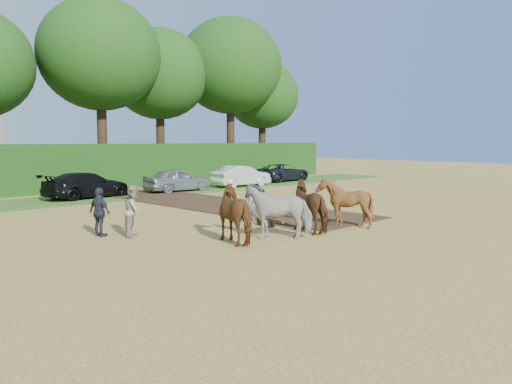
{
  "coord_description": "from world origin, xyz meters",
  "views": [
    {
      "loc": [
        -14.64,
        -12.0,
        3.19
      ],
      "look_at": [
        -2.35,
        0.36,
        1.4
      ],
      "focal_mm": 35.0,
      "sensor_mm": 36.0,
      "label": 1
    }
  ],
  "objects_px": {
    "plough_team": "(295,208)",
    "parked_cars": "(159,181)",
    "spectator_far": "(100,212)",
    "spectator_near": "(134,211)"
  },
  "relations": [
    {
      "from": "plough_team",
      "to": "parked_cars",
      "type": "xyz_separation_m",
      "value": [
        4.51,
        14.96,
        -0.19
      ]
    },
    {
      "from": "spectator_far",
      "to": "spectator_near",
      "type": "bearing_deg",
      "value": -143.89
    },
    {
      "from": "spectator_far",
      "to": "parked_cars",
      "type": "distance_m",
      "value": 14.3
    },
    {
      "from": "spectator_near",
      "to": "parked_cars",
      "type": "xyz_separation_m",
      "value": [
        8.7,
        11.47,
        -0.15
      ]
    },
    {
      "from": "spectator_near",
      "to": "parked_cars",
      "type": "height_order",
      "value": "spectator_near"
    },
    {
      "from": "spectator_far",
      "to": "plough_team",
      "type": "distance_m",
      "value": 6.58
    },
    {
      "from": "spectator_far",
      "to": "plough_team",
      "type": "xyz_separation_m",
      "value": [
        5.0,
        -4.27,
        0.09
      ]
    },
    {
      "from": "spectator_near",
      "to": "spectator_far",
      "type": "distance_m",
      "value": 1.14
    },
    {
      "from": "spectator_near",
      "to": "plough_team",
      "type": "height_order",
      "value": "plough_team"
    },
    {
      "from": "plough_team",
      "to": "spectator_near",
      "type": "bearing_deg",
      "value": 140.25
    }
  ]
}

